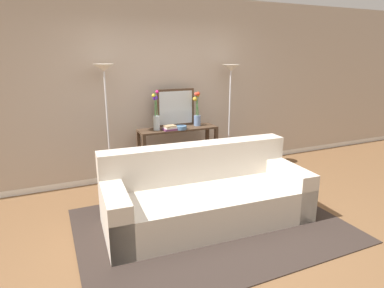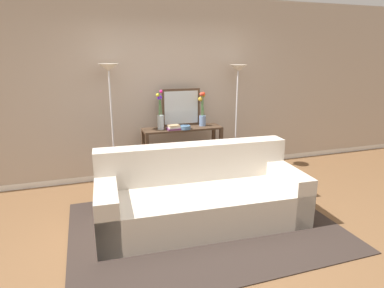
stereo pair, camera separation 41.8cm
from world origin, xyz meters
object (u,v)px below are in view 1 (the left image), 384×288
(vase_tall_flowers, at_px, (156,117))
(book_row_under_console, at_px, (156,179))
(floor_lamp_right, at_px, (230,89))
(wall_mirror, at_px, (176,108))
(console_table, at_px, (178,145))
(book_stack, at_px, (170,128))
(fruit_bowl, at_px, (181,127))
(floor_lamp_left, at_px, (105,93))
(vase_short_flowers, at_px, (197,112))
(couch, at_px, (205,196))

(vase_tall_flowers, height_order, book_row_under_console, vase_tall_flowers)
(floor_lamp_right, height_order, wall_mirror, floor_lamp_right)
(console_table, bearing_deg, book_stack, -151.13)
(wall_mirror, relative_size, book_row_under_console, 2.49)
(fruit_bowl, bearing_deg, vase_tall_flowers, 162.75)
(vase_tall_flowers, xyz_separation_m, fruit_bowl, (0.35, -0.11, -0.17))
(floor_lamp_left, relative_size, vase_short_flowers, 3.36)
(floor_lamp_right, bearing_deg, wall_mirror, 173.05)
(wall_mirror, distance_m, vase_tall_flowers, 0.41)
(wall_mirror, xyz_separation_m, vase_short_flowers, (0.31, -0.12, -0.08))
(wall_mirror, bearing_deg, console_table, -100.82)
(console_table, relative_size, wall_mirror, 2.00)
(console_table, relative_size, vase_tall_flowers, 2.05)
(book_row_under_console, bearing_deg, fruit_bowl, -16.20)
(book_stack, xyz_separation_m, book_row_under_console, (-0.21, 0.09, -0.82))
(fruit_bowl, distance_m, book_row_under_console, 0.91)
(vase_short_flowers, bearing_deg, floor_lamp_left, 179.57)
(couch, height_order, vase_tall_flowers, vase_tall_flowers)
(console_table, bearing_deg, wall_mirror, 79.18)
(floor_lamp_right, xyz_separation_m, wall_mirror, (-0.91, 0.11, -0.27))
(book_stack, bearing_deg, vase_short_flowers, 13.27)
(couch, bearing_deg, console_table, 81.68)
(vase_short_flowers, bearing_deg, book_stack, -166.73)
(floor_lamp_right, relative_size, vase_short_flowers, 3.29)
(floor_lamp_left, xyz_separation_m, book_row_under_console, (0.68, -0.04, -1.37))
(floor_lamp_left, bearing_deg, fruit_bowl, -8.05)
(floor_lamp_left, bearing_deg, book_row_under_console, -3.26)
(couch, xyz_separation_m, vase_short_flowers, (0.54, 1.40, 0.75))
(book_stack, bearing_deg, console_table, 28.87)
(vase_short_flowers, bearing_deg, console_table, -175.26)
(wall_mirror, bearing_deg, fruit_bowl, -94.89)
(vase_short_flowers, bearing_deg, book_row_under_console, -177.76)
(console_table, xyz_separation_m, floor_lamp_right, (0.94, 0.04, 0.83))
(floor_lamp_left, xyz_separation_m, floor_lamp_right, (1.99, -0.00, -0.03))
(floor_lamp_right, bearing_deg, floor_lamp_left, 180.00)
(floor_lamp_right, distance_m, vase_short_flowers, 0.69)
(console_table, xyz_separation_m, vase_tall_flowers, (-0.34, -0.00, 0.47))
(vase_short_flowers, height_order, book_stack, vase_short_flowers)
(couch, bearing_deg, book_row_under_console, 97.40)
(vase_short_flowers, distance_m, fruit_bowl, 0.40)
(console_table, distance_m, vase_short_flowers, 0.59)
(couch, xyz_separation_m, fruit_bowl, (0.21, 1.26, 0.57))
(floor_lamp_left, height_order, book_row_under_console, floor_lamp_left)
(console_table, bearing_deg, floor_lamp_right, 2.35)
(couch, xyz_separation_m, floor_lamp_left, (-0.86, 1.41, 1.12))
(vase_short_flowers, xyz_separation_m, book_stack, (-0.50, -0.12, -0.18))
(wall_mirror, bearing_deg, floor_lamp_right, -6.95)
(console_table, distance_m, floor_lamp_right, 1.25)
(fruit_bowl, bearing_deg, wall_mirror, 85.11)
(floor_lamp_left, relative_size, floor_lamp_right, 1.02)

